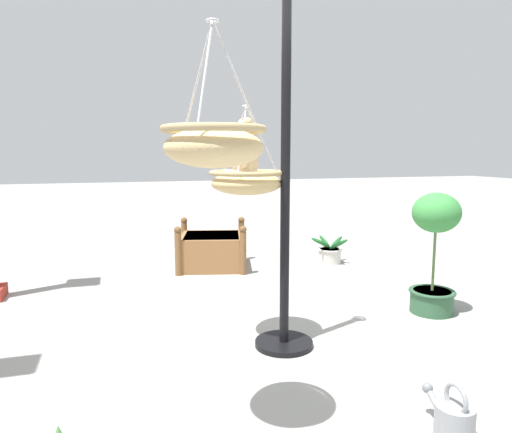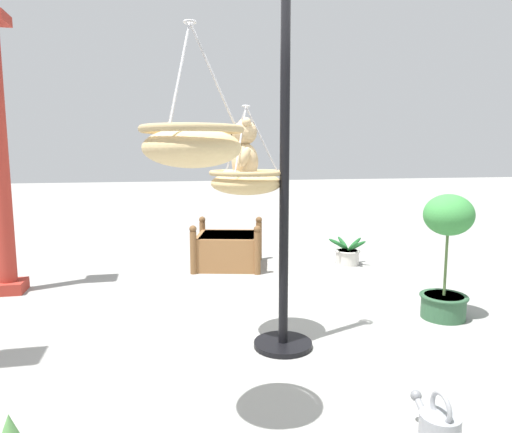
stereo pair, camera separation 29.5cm
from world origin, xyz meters
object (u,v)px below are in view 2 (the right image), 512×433
wooden_planter_box (228,249)px  display_pole_central (284,238)px  potted_plant_flowering_red (348,254)px  hanging_basket_left_high (192,144)px  watering_can (438,429)px  hanging_basket_with_teddy (246,181)px  potted_plant_fern_front (447,249)px  teddy_bear (243,154)px

wooden_planter_box → display_pole_central: bearing=-179.1°
wooden_planter_box → potted_plant_flowering_red: (-0.23, -1.54, -0.09)m
display_pole_central → hanging_basket_left_high: display_pole_central is taller
potted_plant_flowering_red → watering_can: 3.78m
hanging_basket_with_teddy → potted_plant_fern_front: (0.14, -1.80, -0.63)m
wooden_planter_box → potted_plant_fern_front: size_ratio=0.92×
teddy_bear → wooden_planter_box: bearing=-5.6°
display_pole_central → wooden_planter_box: (2.54, 0.04, -0.61)m
display_pole_central → potted_plant_fern_front: (0.29, -1.55, -0.22)m
teddy_bear → hanging_basket_left_high: bearing=158.1°
wooden_planter_box → potted_plant_flowering_red: wooden_planter_box is taller
teddy_bear → watering_can: size_ratio=1.30×
potted_plant_fern_front → display_pole_central: bearing=100.8°
teddy_bear → potted_plant_flowering_red: 3.09m
teddy_bear → watering_can: 2.11m
hanging_basket_with_teddy → potted_plant_fern_front: size_ratio=0.59×
potted_plant_fern_front → watering_can: 2.03m
hanging_basket_with_teddy → teddy_bear: 0.20m
hanging_basket_left_high → potted_plant_flowering_red: size_ratio=1.37×
display_pole_central → potted_plant_flowering_red: bearing=-33.1°
display_pole_central → watering_can: bearing=-161.5°
teddy_bear → wooden_planter_box: teddy_bear is taller
hanging_basket_with_teddy → hanging_basket_left_high: size_ratio=0.97×
teddy_bear → display_pole_central: bearing=-118.8°
wooden_planter_box → potted_plant_fern_front: bearing=-144.6°
hanging_basket_with_teddy → watering_can: bearing=-154.8°
hanging_basket_with_teddy → wooden_planter_box: (2.39, -0.21, -1.02)m
hanging_basket_with_teddy → potted_plant_fern_front: 1.91m
display_pole_central → hanging_basket_left_high: size_ratio=3.93×
wooden_planter_box → potted_plant_fern_front: potted_plant_fern_front is taller
display_pole_central → watering_can: display_pole_central is taller
hanging_basket_left_high → potted_plant_flowering_red: bearing=-34.2°
potted_plant_fern_front → potted_plant_flowering_red: size_ratio=2.26×
hanging_basket_left_high → watering_can: size_ratio=1.92×
hanging_basket_with_teddy → potted_plant_flowering_red: bearing=-39.1°
teddy_bear → watering_can: bearing=-154.1°
watering_can → hanging_basket_with_teddy: bearing=25.2°
potted_plant_fern_front → teddy_bear: bearing=94.5°
teddy_bear → wooden_planter_box: size_ratio=0.45×
hanging_basket_with_teddy → potted_plant_flowering_red: size_ratio=1.33×
wooden_planter_box → hanging_basket_left_high: bearing=168.9°
display_pole_central → watering_can: 1.57m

